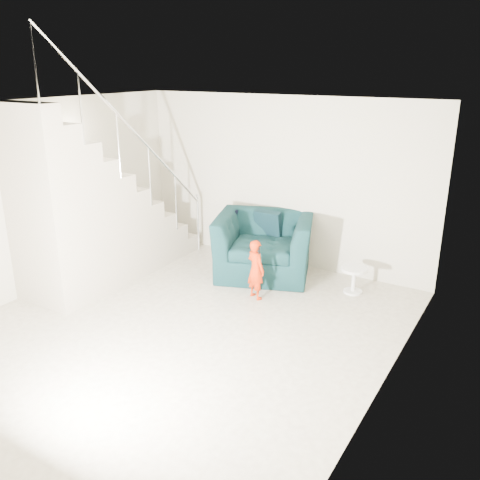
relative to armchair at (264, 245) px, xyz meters
name	(u,v)px	position (x,y,z in m)	size (l,w,h in m)	color
floor	(180,329)	(-0.03, -2.12, -0.47)	(5.50, 5.50, 0.00)	gray
ceiling	(170,106)	(-0.03, -2.12, 2.23)	(5.50, 5.50, 0.00)	silver
back_wall	(282,182)	(-0.03, 0.63, 0.88)	(5.00, 5.00, 0.00)	#B8B396
left_wall	(35,198)	(-2.53, -2.12, 0.88)	(5.50, 5.50, 0.00)	#B8B396
right_wall	(390,268)	(2.47, -2.12, 0.88)	(5.50, 5.50, 0.00)	#B8B396
armchair	(264,245)	(0.00, 0.00, 0.00)	(1.45, 1.27, 0.94)	black
toddler	(256,269)	(0.33, -0.84, -0.04)	(0.31, 0.21, 0.86)	#A33005
side_table	(354,276)	(1.45, 0.04, -0.21)	(0.39, 0.39, 0.39)	silver
staircase	(92,221)	(-2.03, -1.57, 0.48)	(1.02, 3.03, 3.62)	#ADA089
cushion	(268,223)	(-0.11, 0.34, 0.25)	(0.44, 0.13, 0.42)	black
throw	(228,231)	(-0.65, -0.02, 0.12)	(0.05, 0.54, 0.60)	black
phone	(259,250)	(0.41, -0.90, 0.28)	(0.02, 0.05, 0.10)	black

